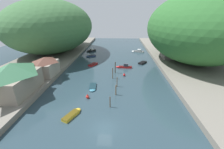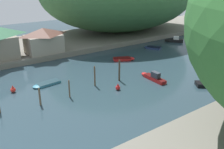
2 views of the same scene
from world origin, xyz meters
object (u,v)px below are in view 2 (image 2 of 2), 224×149
boat_near_quay (46,84)px  channel_buoy_near (118,87)px  boat_cabin_cruiser (152,48)px  boat_moored_right (153,77)px  boat_yellow_tender (211,84)px  channel_buoy_far (13,90)px  person_on_quay (55,47)px  boat_open_rowboat (125,59)px  boathouse_shed (43,40)px  person_by_boathouse (1,55)px  boat_far_right_bank (174,40)px

boat_near_quay → channel_buoy_near: size_ratio=4.34×
boat_cabin_cruiser → boat_moored_right: size_ratio=0.79×
boat_yellow_tender → channel_buoy_far: channel_buoy_far is taller
boat_yellow_tender → person_on_quay: (-28.87, -13.83, 1.84)m
boat_open_rowboat → person_on_quay: bearing=-106.9°
boathouse_shed → person_on_quay: boathouse_shed is taller
boat_near_quay → channel_buoy_far: 4.97m
channel_buoy_far → person_on_quay: (-12.99, 12.41, 1.69)m
boat_cabin_cruiser → boat_moored_right: bearing=-163.4°
person_by_boathouse → boat_open_rowboat: bearing=-7.6°
boathouse_shed → person_on_quay: (1.01, 1.90, -1.70)m
boat_cabin_cruiser → person_on_quay: size_ratio=2.60×
channel_buoy_near → boat_near_quay: bearing=-134.4°
boat_yellow_tender → channel_buoy_near: channel_buoy_near is taller
boat_far_right_bank → boathouse_shed: bearing=128.6°
boat_near_quay → channel_buoy_far: bearing=80.7°
boat_moored_right → boat_near_quay: 17.67m
boat_far_right_bank → boat_yellow_tender: 29.18m
boathouse_shed → boat_far_right_bank: (6.58, 33.29, -3.37)m
boat_moored_right → person_on_quay: size_ratio=3.31×
boat_far_right_bank → boat_yellow_tender: (23.30, -17.56, -0.18)m
boat_moored_right → person_by_boathouse: size_ratio=3.31×
boat_yellow_tender → person_by_boathouse: size_ratio=2.80×
boat_near_quay → boat_far_right_bank: size_ratio=0.97×
boat_near_quay → channel_buoy_near: bearing=-140.4°
boathouse_shed → person_on_quay: size_ratio=4.59×
boathouse_shed → channel_buoy_far: bearing=-36.9°
boat_near_quay → boat_yellow_tender: bearing=-132.2°
boathouse_shed → boat_far_right_bank: size_ratio=1.60×
boat_near_quay → channel_buoy_near: channel_buoy_near is taller
channel_buoy_far → boat_near_quay: bearing=86.6°
boat_open_rowboat → boat_far_right_bank: size_ratio=0.97×
boat_near_quay → boat_far_right_bank: 39.61m
boat_yellow_tender → channel_buoy_far: (-15.88, -26.24, 0.15)m
boat_yellow_tender → channel_buoy_near: 14.94m
boat_near_quay → channel_buoy_near: 11.66m
boat_yellow_tender → boat_far_right_bank: bearing=179.2°
boat_far_right_bank → boat_open_rowboat: bearing=153.2°
boathouse_shed → person_by_boathouse: bearing=-87.3°
boat_open_rowboat → boat_yellow_tender: size_ratio=0.99×
boat_near_quay → boat_moored_right: bearing=-123.7°
boathouse_shed → boat_open_rowboat: boathouse_shed is taller
boat_open_rowboat → boat_yellow_tender: (18.43, 2.97, 0.03)m
channel_buoy_near → channel_buoy_far: bearing=-122.5°
boat_open_rowboat → boat_yellow_tender: 18.66m
boathouse_shed → channel_buoy_far: boathouse_shed is taller
boat_cabin_cruiser → boat_far_right_bank: bearing=-20.2°
boat_near_quay → channel_buoy_far: (-0.29, -4.95, 0.25)m
person_by_boathouse → boat_moored_right: bearing=-29.9°
boat_moored_right → person_on_quay: (-21.50, -8.19, 1.69)m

